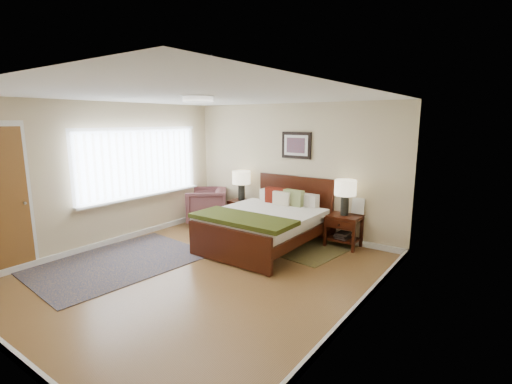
# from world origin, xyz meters

# --- Properties ---
(floor) EXTENTS (5.00, 5.00, 0.00)m
(floor) POSITION_xyz_m (0.00, 0.00, 0.00)
(floor) COLOR brown
(floor) RESTS_ON ground
(back_wall) EXTENTS (4.50, 0.04, 2.50)m
(back_wall) POSITION_xyz_m (0.00, 2.50, 1.25)
(back_wall) COLOR #C0AB8B
(back_wall) RESTS_ON ground
(left_wall) EXTENTS (0.04, 5.00, 2.50)m
(left_wall) POSITION_xyz_m (-2.25, 0.00, 1.25)
(left_wall) COLOR #C0AB8B
(left_wall) RESTS_ON ground
(right_wall) EXTENTS (0.04, 5.00, 2.50)m
(right_wall) POSITION_xyz_m (2.25, 0.00, 1.25)
(right_wall) COLOR #C0AB8B
(right_wall) RESTS_ON ground
(ceiling) EXTENTS (4.50, 5.00, 0.02)m
(ceiling) POSITION_xyz_m (0.00, 0.00, 2.50)
(ceiling) COLOR white
(ceiling) RESTS_ON back_wall
(window) EXTENTS (0.11, 2.72, 1.32)m
(window) POSITION_xyz_m (-2.20, 0.70, 1.38)
(window) COLOR silver
(window) RESTS_ON left_wall
(ceil_fixture) EXTENTS (0.44, 0.44, 0.08)m
(ceil_fixture) POSITION_xyz_m (0.00, 0.00, 2.47)
(ceil_fixture) COLOR white
(ceil_fixture) RESTS_ON ceiling
(bed) EXTENTS (1.72, 2.08, 1.12)m
(bed) POSITION_xyz_m (0.11, 1.48, 0.52)
(bed) COLOR #381508
(bed) RESTS_ON ground
(wall_art) EXTENTS (0.62, 0.05, 0.50)m
(wall_art) POSITION_xyz_m (0.11, 2.47, 1.72)
(wall_art) COLOR black
(wall_art) RESTS_ON back_wall
(nightstand_left) EXTENTS (0.46, 0.41, 0.54)m
(nightstand_left) POSITION_xyz_m (-1.05, 2.25, 0.43)
(nightstand_left) COLOR #381508
(nightstand_left) RESTS_ON ground
(nightstand_right) EXTENTS (0.57, 0.43, 0.57)m
(nightstand_right) POSITION_xyz_m (1.20, 2.26, 0.36)
(nightstand_right) COLOR #381508
(nightstand_right) RESTS_ON ground
(lamp_left) EXTENTS (0.37, 0.37, 0.61)m
(lamp_left) POSITION_xyz_m (-1.05, 2.27, 0.98)
(lamp_left) COLOR black
(lamp_left) RESTS_ON nightstand_left
(lamp_right) EXTENTS (0.37, 0.37, 0.61)m
(lamp_right) POSITION_xyz_m (1.20, 2.27, 1.01)
(lamp_right) COLOR black
(lamp_right) RESTS_ON nightstand_right
(armchair) EXTENTS (1.17, 1.16, 0.76)m
(armchair) POSITION_xyz_m (-1.80, 2.00, 0.38)
(armchair) COLOR brown
(armchair) RESTS_ON ground
(rug_persian) EXTENTS (1.98, 2.64, 0.01)m
(rug_persian) POSITION_xyz_m (-1.35, -0.48, 0.01)
(rug_persian) COLOR #0E1C46
(rug_persian) RESTS_ON ground
(rug_navy) EXTENTS (1.03, 1.42, 0.01)m
(rug_navy) POSITION_xyz_m (0.90, 1.80, 0.01)
(rug_navy) COLOR black
(rug_navy) RESTS_ON ground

